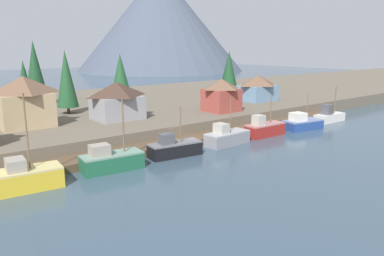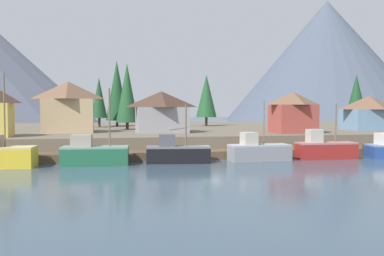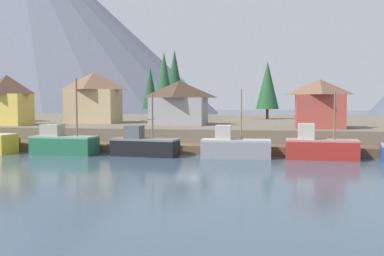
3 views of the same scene
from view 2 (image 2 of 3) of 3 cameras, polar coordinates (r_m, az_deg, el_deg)
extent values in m
cube|color=#384C5B|center=(72.19, -1.36, -2.68)|extent=(400.00, 400.00, 1.00)
cube|color=brown|center=(54.55, 1.97, -3.37)|extent=(80.00, 4.00, 1.00)
cylinder|color=brown|center=(51.78, -19.64, -3.52)|extent=(0.36, 0.36, 1.60)
cylinder|color=brown|center=(51.25, -10.74, -3.47)|extent=(0.36, 0.36, 1.60)
cylinder|color=brown|center=(51.96, -1.87, -3.34)|extent=(0.36, 0.36, 1.60)
cylinder|color=brown|center=(53.87, 6.56, -3.14)|extent=(0.36, 0.36, 1.60)
cylinder|color=brown|center=(56.85, 14.26, -2.90)|extent=(0.36, 0.36, 1.60)
cylinder|color=brown|center=(60.74, 21.08, -2.65)|extent=(0.36, 0.36, 1.60)
cube|color=#665B4C|center=(83.86, -2.80, -0.74)|extent=(400.00, 56.00, 2.50)
cone|color=#475160|center=(233.20, 16.89, 8.31)|extent=(99.78, 99.78, 59.20)
cube|color=gold|center=(50.11, -23.38, -3.57)|extent=(7.09, 3.71, 1.97)
cube|color=tan|center=(50.01, -23.41, -2.34)|extent=(7.09, 3.71, 0.20)
cylinder|color=brown|center=(49.70, -23.00, 2.17)|extent=(0.16, 0.16, 7.65)
cube|color=#1E5B3D|center=(49.18, -12.35, -3.61)|extent=(7.33, 3.45, 1.83)
cube|color=gray|center=(49.08, -12.36, -2.43)|extent=(7.33, 3.45, 0.20)
cube|color=gray|center=(49.20, -14.04, -1.58)|extent=(2.33, 1.90, 1.27)
cylinder|color=brown|center=(48.76, -10.58, 1.37)|extent=(0.19, 0.19, 6.28)
cube|color=black|center=(49.95, -1.78, -3.54)|extent=(7.35, 3.35, 1.67)
cube|color=slate|center=(49.86, -1.78, -2.47)|extent=(7.35, 3.35, 0.20)
cube|color=#4C4C51|center=(49.75, -3.24, -1.59)|extent=(1.98, 1.73, 1.35)
cylinder|color=brown|center=(49.74, -0.80, 0.38)|extent=(0.19, 0.19, 4.76)
cylinder|color=brown|center=(49.72, -1.74, -0.08)|extent=(2.03, 0.38, 0.43)
cube|color=gray|center=(52.57, 8.67, -3.24)|extent=(7.21, 3.07, 1.70)
cube|color=#9F9FA2|center=(52.48, 8.67, -2.21)|extent=(7.21, 3.07, 0.20)
cube|color=#B2AD9E|center=(51.92, 7.34, -1.34)|extent=(1.66, 2.04, 1.45)
cylinder|color=brown|center=(52.53, 9.24, 0.72)|extent=(0.12, 0.12, 5.17)
cube|color=maroon|center=(56.27, 16.88, -2.88)|extent=(7.16, 2.72, 1.81)
cube|color=#AD6C6A|center=(56.18, 16.89, -1.86)|extent=(7.16, 2.72, 0.20)
cube|color=#B2AD9E|center=(55.43, 15.47, -0.97)|extent=(1.64, 1.68, 1.59)
cylinder|color=brown|center=(56.59, 18.00, 0.65)|extent=(0.18, 0.18, 4.72)
cube|color=#9E4238|center=(66.47, 12.84, 1.16)|extent=(5.74, 5.28, 4.13)
pyramid|color=brown|center=(66.46, 12.87, 3.75)|extent=(6.02, 5.54, 1.87)
cube|color=tan|center=(68.27, -15.64, 1.53)|extent=(7.29, 5.48, 4.99)
pyramid|color=brown|center=(68.30, -15.68, 4.71)|extent=(7.66, 5.76, 2.59)
cube|color=gray|center=(66.20, -3.95, 1.07)|extent=(7.36, 6.25, 3.78)
pyramid|color=#422D23|center=(66.18, -3.95, 3.72)|extent=(7.73, 6.56, 2.36)
cube|color=#6689A8|center=(78.73, 21.79, 1.00)|extent=(7.58, 5.93, 3.41)
pyramid|color=brown|center=(78.71, 21.82, 3.06)|extent=(7.96, 6.23, 2.24)
cylinder|color=#4C3823|center=(99.78, 20.33, 0.71)|extent=(0.50, 0.50, 1.24)
cone|color=#194223|center=(99.76, 20.38, 3.77)|extent=(4.55, 4.55, 9.42)
cylinder|color=#4C3823|center=(84.78, -11.85, 0.69)|extent=(0.50, 0.50, 1.77)
cone|color=#194223|center=(84.75, -11.88, 3.85)|extent=(2.98, 2.98, 7.58)
cylinder|color=#4C3823|center=(89.79, -9.61, 0.62)|extent=(0.50, 0.50, 1.16)
cone|color=#194223|center=(89.79, -9.65, 4.77)|extent=(4.46, 4.46, 11.85)
cylinder|color=#4C3823|center=(89.23, 1.86, 0.85)|extent=(0.50, 0.50, 1.80)
cone|color=#1E4C28|center=(89.21, 1.86, 4.16)|extent=(4.13, 4.13, 8.52)
cylinder|color=#4C3823|center=(75.87, -8.33, 0.28)|extent=(0.50, 0.50, 1.22)
cone|color=#1E4C28|center=(75.84, -8.36, 4.52)|extent=(3.73, 3.73, 9.99)
camera|label=1|loc=(23.36, -74.19, 20.57)|focal=34.77mm
camera|label=3|loc=(22.03, 78.66, 0.01)|focal=44.66mm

